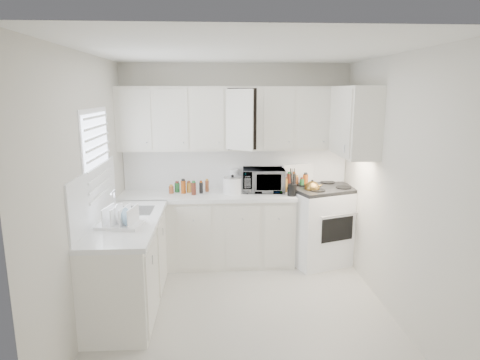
{
  "coord_description": "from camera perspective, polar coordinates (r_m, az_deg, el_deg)",
  "views": [
    {
      "loc": [
        -0.28,
        -3.95,
        2.24
      ],
      "look_at": [
        0.0,
        0.7,
        1.25
      ],
      "focal_mm": 31.31,
      "sensor_mm": 36.0,
      "label": 1
    }
  ],
  "objects": [
    {
      "name": "floor",
      "position": [
        4.55,
        0.55,
        -17.49
      ],
      "size": [
        3.2,
        3.2,
        0.0
      ],
      "primitive_type": "plane",
      "color": "#B9B5A9",
      "rests_on": "ground"
    },
    {
      "name": "ceiling",
      "position": [
        3.98,
        0.63,
        17.19
      ],
      "size": [
        3.2,
        3.2,
        0.0
      ],
      "primitive_type": "plane",
      "rotation": [
        3.14,
        0.0,
        0.0
      ],
      "color": "white",
      "rests_on": "ground"
    },
    {
      "name": "wall_back",
      "position": [
        5.64,
        -0.54,
        2.39
      ],
      "size": [
        3.0,
        0.0,
        3.0
      ],
      "primitive_type": "plane",
      "rotation": [
        1.57,
        0.0,
        0.0
      ],
      "color": "beige",
      "rests_on": "ground"
    },
    {
      "name": "wall_front",
      "position": [
        2.55,
        3.12,
        -9.66
      ],
      "size": [
        3.0,
        0.0,
        3.0
      ],
      "primitive_type": "plane",
      "rotation": [
        -1.57,
        0.0,
        0.0
      ],
      "color": "beige",
      "rests_on": "ground"
    },
    {
      "name": "wall_left",
      "position": [
        4.24,
        -20.08,
        -1.55
      ],
      "size": [
        0.0,
        3.2,
        3.2
      ],
      "primitive_type": "plane",
      "rotation": [
        1.57,
        0.0,
        1.57
      ],
      "color": "beige",
      "rests_on": "ground"
    },
    {
      "name": "wall_right",
      "position": [
        4.43,
        20.31,
        -1.0
      ],
      "size": [
        0.0,
        3.2,
        3.2
      ],
      "primitive_type": "plane",
      "rotation": [
        1.57,
        0.0,
        -1.57
      ],
      "color": "beige",
      "rests_on": "ground"
    },
    {
      "name": "window_blinds",
      "position": [
        4.52,
        -18.82,
        2.57
      ],
      "size": [
        0.06,
        0.96,
        1.06
      ],
      "primitive_type": null,
      "color": "white",
      "rests_on": "wall_left"
    },
    {
      "name": "lower_cabinets_back",
      "position": [
        5.55,
        -4.42,
        -6.86
      ],
      "size": [
        2.22,
        0.6,
        0.9
      ],
      "primitive_type": null,
      "color": "beige",
      "rests_on": "floor"
    },
    {
      "name": "lower_cabinets_left",
      "position": [
        4.61,
        -14.96,
        -11.26
      ],
      "size": [
        0.6,
        1.6,
        0.9
      ],
      "primitive_type": null,
      "color": "beige",
      "rests_on": "floor"
    },
    {
      "name": "countertop_back",
      "position": [
        5.41,
        -4.51,
        -2.13
      ],
      "size": [
        2.24,
        0.64,
        0.05
      ],
      "primitive_type": "cube",
      "color": "silver",
      "rests_on": "lower_cabinets_back"
    },
    {
      "name": "countertop_left",
      "position": [
        4.45,
        -15.16,
        -5.63
      ],
      "size": [
        0.64,
        1.62,
        0.05
      ],
      "primitive_type": "cube",
      "color": "silver",
      "rests_on": "lower_cabinets_left"
    },
    {
      "name": "backsplash_back",
      "position": [
        5.64,
        -0.54,
        1.62
      ],
      "size": [
        2.98,
        0.02,
        0.55
      ],
      "primitive_type": "cube",
      "color": "silver",
      "rests_on": "wall_back"
    },
    {
      "name": "backsplash_left",
      "position": [
        4.44,
        -19.16,
        -1.89
      ],
      "size": [
        0.02,
        1.6,
        0.55
      ],
      "primitive_type": "cube",
      "color": "silver",
      "rests_on": "wall_left"
    },
    {
      "name": "upper_cabinets_back",
      "position": [
        5.44,
        -0.46,
        4.18
      ],
      "size": [
        3.0,
        0.33,
        0.8
      ],
      "primitive_type": null,
      "color": "beige",
      "rests_on": "wall_back"
    },
    {
      "name": "upper_cabinets_right",
      "position": [
        5.09,
        15.12,
        3.22
      ],
      "size": [
        0.33,
        0.9,
        0.8
      ],
      "primitive_type": null,
      "color": "beige",
      "rests_on": "wall_right"
    },
    {
      "name": "sink",
      "position": [
        4.74,
        -14.42,
        -2.68
      ],
      "size": [
        0.42,
        0.38,
        0.3
      ],
      "primitive_type": null,
      "color": "gray",
      "rests_on": "countertop_left"
    },
    {
      "name": "stove",
      "position": [
        5.66,
        11.07,
        -4.53
      ],
      "size": [
        1.03,
        0.94,
        1.31
      ],
      "primitive_type": null,
      "rotation": [
        0.0,
        0.0,
        0.34
      ],
      "color": "white",
      "rests_on": "floor"
    },
    {
      "name": "tea_kettle",
      "position": [
        5.36,
        9.8,
        -1.0
      ],
      "size": [
        0.28,
        0.25,
        0.22
      ],
      "primitive_type": null,
      "rotation": [
        0.0,
        0.0,
        -0.25
      ],
      "color": "olive",
      "rests_on": "stove"
    },
    {
      "name": "frying_pan",
      "position": [
        5.77,
        12.53,
        -1.08
      ],
      "size": [
        0.25,
        0.4,
        0.04
      ],
      "primitive_type": null,
      "rotation": [
        0.0,
        0.0,
        -0.04
      ],
      "color": "black",
      "rests_on": "stove"
    },
    {
      "name": "microwave",
      "position": [
        5.48,
        3.24,
        0.34
      ],
      "size": [
        0.56,
        0.33,
        0.37
      ],
      "primitive_type": "imported",
      "rotation": [
        0.0,
        0.0,
        -0.06
      ],
      "color": "gray",
      "rests_on": "countertop_back"
    },
    {
      "name": "rice_cooker",
      "position": [
        5.38,
        -1.03,
        -0.55
      ],
      "size": [
        0.27,
        0.27,
        0.24
      ],
      "primitive_type": null,
      "rotation": [
        0.0,
        0.0,
        0.1
      ],
      "color": "white",
      "rests_on": "countertop_back"
    },
    {
      "name": "paper_towel",
      "position": [
        5.59,
        -0.79,
        0.07
      ],
      "size": [
        0.12,
        0.12,
        0.27
      ],
      "primitive_type": "cylinder",
      "color": "white",
      "rests_on": "countertop_back"
    },
    {
      "name": "utensil_crock",
      "position": [
        5.27,
        7.12,
        -0.24
      ],
      "size": [
        0.13,
        0.13,
        0.36
      ],
      "primitive_type": null,
      "rotation": [
        0.0,
        0.0,
        -0.08
      ],
      "color": "black",
      "rests_on": "countertop_back"
    },
    {
      "name": "dish_rack",
      "position": [
        4.23,
        -16.07,
        -4.61
      ],
      "size": [
        0.46,
        0.38,
        0.23
      ],
      "primitive_type": null,
      "rotation": [
        0.0,
        0.0,
        -0.18
      ],
      "color": "white",
      "rests_on": "countertop_left"
    },
    {
      "name": "spice_left_0",
      "position": [
        5.54,
        -9.26,
        -0.94
      ],
      "size": [
        0.06,
        0.06,
        0.13
      ],
      "primitive_type": "cylinder",
      "color": "brown",
      "rests_on": "countertop_back"
    },
    {
      "name": "spice_left_1",
      "position": [
        5.44,
        -8.57,
        -1.15
      ],
      "size": [
        0.06,
        0.06,
        0.13
      ],
      "primitive_type": "cylinder",
      "color": "#21652F",
      "rests_on": "countertop_back"
    },
    {
      "name": "spice_left_2",
      "position": [
        5.53,
        -7.71,
        -0.93
      ],
      "size": [
        0.06,
        0.06,
        0.13
      ],
      "primitive_type": "cylinder",
      "color": "#A64A16",
      "rests_on": "countertop_back"
    },
    {
      "name": "spice_left_3",
      "position": [
        5.43,
        -6.99,
        -1.13
      ],
      "size": [
        0.06,
        0.06,
        0.13
      ],
      "primitive_type": "cylinder",
      "color": "#CA892F",
      "rests_on": "countertop_back"
    },
    {
      "name": "spice_left_4",
      "position": [
        5.52,
        -6.16,
        -0.91
      ],
      "size": [
        0.06,
        0.06,
        0.13
      ],
      "primitive_type": "cylinder",
      "color": "#5D281A",
      "rests_on": "countertop_back"
    },
    {
      "name": "spice_left_5",
      "position": [
        5.43,
        -5.41,
        -1.11
      ],
      "size": [
        0.06,
        0.06,
        0.13
      ],
      "primitive_type": "cylinder",
      "color": "black",
      "rests_on": "countertop_back"
    },
    {
      "name": "spice_left_6",
      "position": [
        5.51,
        -4.6,
        -0.89
      ],
      "size": [
        0.06,
        0.06,
        0.13
      ],
      "primitive_type": "cylinder",
      "color": "brown",
      "rests_on": "countertop_back"
    },
    {
      "name": "sauce_right_0",
      "position": [
        5.61,
        5.46,
        -0.37
      ],
      "size": [
        0.06,
        0.06,
        0.19
      ],
      "primitive_type": "cylinder",
      "color": "#A64A16",
      "rests_on": "countertop_back"
    },
    {
      "name": "sauce_right_1",
      "position": [
        5.56,
        6.12,
        -0.49
      ],
      "size": [
        0.06,
        0.06,
        0.19
      ],
      "primitive_type": "cylinder",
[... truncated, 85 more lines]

